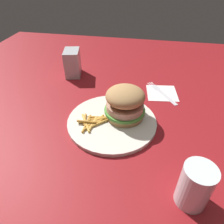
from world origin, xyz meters
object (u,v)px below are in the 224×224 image
(fries_pile, at_px, (92,122))
(drink_glass, at_px, (194,187))
(fork, at_px, (162,92))
(plate, at_px, (112,121))
(napkin, at_px, (162,93))
(sandwich, at_px, (125,103))
(napkin_dispenser, at_px, (73,63))

(fries_pile, height_order, drink_glass, drink_glass)
(fork, bearing_deg, fries_pile, 47.33)
(fries_pile, height_order, fork, fries_pile)
(fork, bearing_deg, drink_glass, 97.58)
(plate, xyz_separation_m, fries_pile, (0.06, 0.02, 0.01))
(napkin, relative_size, fork, 0.73)
(fries_pile, xyz_separation_m, fork, (-0.21, -0.23, -0.01))
(fries_pile, distance_m, fork, 0.31)
(plate, bearing_deg, napkin, -127.29)
(fries_pile, relative_size, napkin, 0.83)
(fries_pile, bearing_deg, sandwich, -150.90)
(plate, height_order, napkin, plate)
(fork, height_order, drink_glass, drink_glass)
(fork, distance_m, drink_glass, 0.43)
(fork, bearing_deg, napkin_dispenser, -12.12)
(plate, xyz_separation_m, napkin_dispenser, (0.22, -0.28, 0.05))
(fries_pile, relative_size, napkin_dispenser, 0.85)
(napkin, relative_size, drink_glass, 1.06)
(fries_pile, bearing_deg, drink_glass, 144.11)
(plate, height_order, fries_pile, fries_pile)
(fries_pile, distance_m, drink_glass, 0.33)
(drink_glass, bearing_deg, plate, -46.13)
(sandwich, xyz_separation_m, drink_glass, (-0.17, 0.24, -0.02))
(sandwich, distance_m, fries_pile, 0.11)
(plate, distance_m, drink_glass, 0.30)
(drink_glass, xyz_separation_m, napkin_dispenser, (0.43, -0.50, 0.01))
(sandwich, relative_size, fork, 0.83)
(sandwich, relative_size, napkin_dispenser, 1.17)
(drink_glass, bearing_deg, napkin, -82.52)
(fork, bearing_deg, napkin, 124.85)
(napkin, bearing_deg, napkin_dispenser, -12.28)
(sandwich, distance_m, napkin, 0.22)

